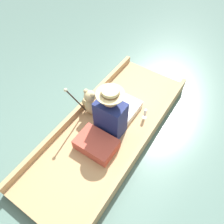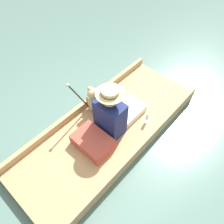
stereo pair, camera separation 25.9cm
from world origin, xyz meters
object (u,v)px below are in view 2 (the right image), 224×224
Objects in this scene: seated_person at (114,113)px; walking_cane at (78,95)px; wine_glass at (147,117)px; teddy_bear at (94,101)px.

seated_person is 0.54m from walking_cane.
wine_glass is at bearing 34.47° from walking_cane.
wine_glass is 0.25× the size of walking_cane.
teddy_bear reaches higher than wine_glass.
walking_cane is (-0.09, -0.20, 0.21)m from teddy_bear.
walking_cane is (-0.79, -0.54, 0.31)m from wine_glass.
teddy_bear is at bearing 65.59° from walking_cane.
seated_person is 1.74× the size of teddy_bear.
wine_glass is (0.29, 0.36, -0.19)m from seated_person.
teddy_bear is 0.30m from walking_cane.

